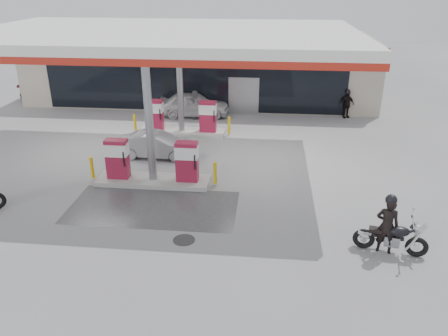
{
  "coord_description": "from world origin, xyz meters",
  "views": [
    {
      "loc": [
        4.45,
        -13.45,
        7.6
      ],
      "look_at": [
        2.95,
        1.02,
        1.2
      ],
      "focal_mm": 35.0,
      "sensor_mm": 36.0,
      "label": 1
    }
  ],
  "objects_px": {
    "pump_island_near": "(152,166)",
    "biker_main": "(387,225)",
    "hatchback_silver": "(156,145)",
    "pump_island_far": "(181,121)",
    "biker_walking": "(347,104)",
    "main_motorcycle": "(392,238)",
    "attendant": "(195,104)",
    "parked_car_left": "(52,91)",
    "sedan_white": "(194,104)"
  },
  "relations": [
    {
      "from": "biker_main",
      "to": "biker_walking",
      "type": "distance_m",
      "value": 13.8
    },
    {
      "from": "biker_main",
      "to": "pump_island_far",
      "type": "bearing_deg",
      "value": -39.18
    },
    {
      "from": "pump_island_near",
      "to": "hatchback_silver",
      "type": "height_order",
      "value": "pump_island_near"
    },
    {
      "from": "pump_island_far",
      "to": "biker_walking",
      "type": "distance_m",
      "value": 9.77
    },
    {
      "from": "pump_island_near",
      "to": "hatchback_silver",
      "type": "xyz_separation_m",
      "value": [
        -0.52,
        2.72,
        -0.13
      ]
    },
    {
      "from": "attendant",
      "to": "biker_walking",
      "type": "distance_m",
      "value": 8.79
    },
    {
      "from": "main_motorcycle",
      "to": "attendant",
      "type": "bearing_deg",
      "value": 133.49
    },
    {
      "from": "attendant",
      "to": "sedan_white",
      "type": "bearing_deg",
      "value": 4.2
    },
    {
      "from": "biker_main",
      "to": "biker_walking",
      "type": "bearing_deg",
      "value": -82.03
    },
    {
      "from": "pump_island_near",
      "to": "biker_main",
      "type": "xyz_separation_m",
      "value": [
        8.08,
        -3.97,
        0.19
      ]
    },
    {
      "from": "sedan_white",
      "to": "hatchback_silver",
      "type": "distance_m",
      "value": 6.51
    },
    {
      "from": "pump_island_far",
      "to": "main_motorcycle",
      "type": "bearing_deg",
      "value": -50.41
    },
    {
      "from": "biker_main",
      "to": "sedan_white",
      "type": "bearing_deg",
      "value": -46.99
    },
    {
      "from": "main_motorcycle",
      "to": "pump_island_near",
      "type": "bearing_deg",
      "value": 165.63
    },
    {
      "from": "pump_island_near",
      "to": "pump_island_far",
      "type": "distance_m",
      "value": 6.0
    },
    {
      "from": "sedan_white",
      "to": "biker_walking",
      "type": "height_order",
      "value": "biker_walking"
    },
    {
      "from": "pump_island_far",
      "to": "biker_walking",
      "type": "relative_size",
      "value": 3.25
    },
    {
      "from": "attendant",
      "to": "parked_car_left",
      "type": "height_order",
      "value": "attendant"
    },
    {
      "from": "pump_island_far",
      "to": "sedan_white",
      "type": "xyz_separation_m",
      "value": [
        0.1,
        3.2,
        -0.0
      ]
    },
    {
      "from": "pump_island_near",
      "to": "biker_main",
      "type": "bearing_deg",
      "value": -26.17
    },
    {
      "from": "sedan_white",
      "to": "pump_island_far",
      "type": "bearing_deg",
      "value": 175.11
    },
    {
      "from": "biker_main",
      "to": "parked_car_left",
      "type": "height_order",
      "value": "biker_main"
    },
    {
      "from": "biker_main",
      "to": "parked_car_left",
      "type": "relative_size",
      "value": 0.45
    },
    {
      "from": "pump_island_far",
      "to": "biker_walking",
      "type": "xyz_separation_m",
      "value": [
        9.0,
        3.8,
        0.08
      ]
    },
    {
      "from": "attendant",
      "to": "parked_car_left",
      "type": "xyz_separation_m",
      "value": [
        -10.27,
        3.2,
        -0.25
      ]
    },
    {
      "from": "biker_main",
      "to": "sedan_white",
      "type": "distance_m",
      "value": 15.4
    },
    {
      "from": "parked_car_left",
      "to": "biker_walking",
      "type": "xyz_separation_m",
      "value": [
        19.0,
        -2.2,
        0.22
      ]
    },
    {
      "from": "sedan_white",
      "to": "attendant",
      "type": "relative_size",
      "value": 2.55
    },
    {
      "from": "biker_main",
      "to": "pump_island_near",
      "type": "bearing_deg",
      "value": -14.37
    },
    {
      "from": "pump_island_near",
      "to": "pump_island_far",
      "type": "bearing_deg",
      "value": 90.0
    },
    {
      "from": "main_motorcycle",
      "to": "sedan_white",
      "type": "height_order",
      "value": "sedan_white"
    },
    {
      "from": "pump_island_near",
      "to": "main_motorcycle",
      "type": "xyz_separation_m",
      "value": [
        8.27,
        -4.01,
        -0.22
      ]
    },
    {
      "from": "hatchback_silver",
      "to": "pump_island_near",
      "type": "bearing_deg",
      "value": -167.61
    },
    {
      "from": "attendant",
      "to": "biker_walking",
      "type": "bearing_deg",
      "value": -101.84
    },
    {
      "from": "sedan_white",
      "to": "attendant",
      "type": "height_order",
      "value": "attendant"
    },
    {
      "from": "main_motorcycle",
      "to": "biker_walking",
      "type": "xyz_separation_m",
      "value": [
        0.73,
        13.81,
        0.3
      ]
    },
    {
      "from": "main_motorcycle",
      "to": "biker_walking",
      "type": "bearing_deg",
      "value": 98.45
    },
    {
      "from": "pump_island_far",
      "to": "hatchback_silver",
      "type": "bearing_deg",
      "value": -99.03
    },
    {
      "from": "hatchback_silver",
      "to": "parked_car_left",
      "type": "height_order",
      "value": "hatchback_silver"
    },
    {
      "from": "hatchback_silver",
      "to": "biker_walking",
      "type": "bearing_deg",
      "value": -51.84
    },
    {
      "from": "pump_island_far",
      "to": "parked_car_left",
      "type": "distance_m",
      "value": 11.66
    },
    {
      "from": "attendant",
      "to": "hatchback_silver",
      "type": "distance_m",
      "value": 6.14
    },
    {
      "from": "biker_main",
      "to": "biker_walking",
      "type": "relative_size",
      "value": 1.13
    },
    {
      "from": "pump_island_near",
      "to": "attendant",
      "type": "relative_size",
      "value": 3.15
    },
    {
      "from": "attendant",
      "to": "pump_island_far",
      "type": "bearing_deg",
      "value": 156.22
    },
    {
      "from": "pump_island_near",
      "to": "hatchback_silver",
      "type": "bearing_deg",
      "value": 100.87
    },
    {
      "from": "sedan_white",
      "to": "parked_car_left",
      "type": "xyz_separation_m",
      "value": [
        -10.1,
        2.8,
        -0.14
      ]
    },
    {
      "from": "hatchback_silver",
      "to": "parked_car_left",
      "type": "xyz_separation_m",
      "value": [
        -9.48,
        9.28,
        -0.0
      ]
    },
    {
      "from": "pump_island_near",
      "to": "sedan_white",
      "type": "xyz_separation_m",
      "value": [
        0.1,
        9.2,
        -0.0
      ]
    },
    {
      "from": "sedan_white",
      "to": "hatchback_silver",
      "type": "bearing_deg",
      "value": 171.41
    }
  ]
}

